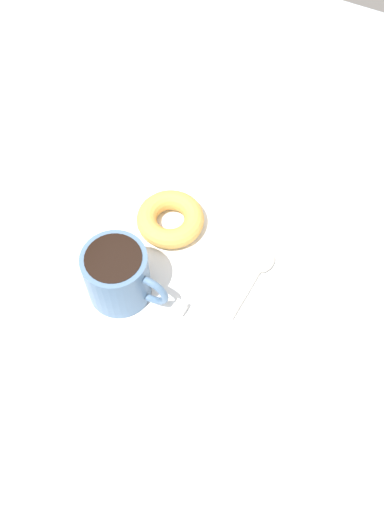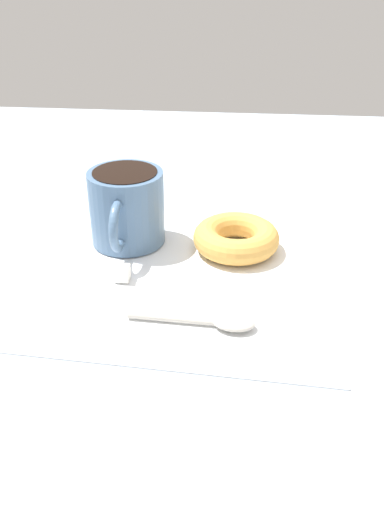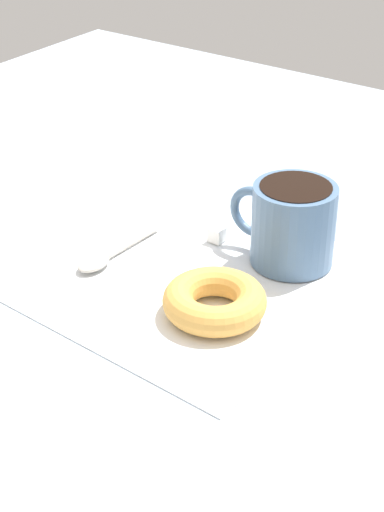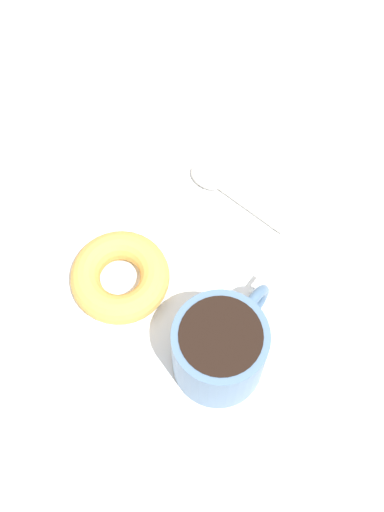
{
  "view_description": "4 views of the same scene",
  "coord_description": "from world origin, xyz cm",
  "px_view_note": "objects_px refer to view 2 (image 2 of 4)",
  "views": [
    {
      "loc": [
        15.38,
        -35.53,
        64.46
      ],
      "look_at": [
        -1.68,
        -2.05,
        2.3
      ],
      "focal_mm": 40.0,
      "sensor_mm": 36.0,
      "label": 1
    },
    {
      "loc": [
        46.21,
        2.4,
        29.98
      ],
      "look_at": [
        -1.68,
        -2.05,
        2.3
      ],
      "focal_mm": 40.0,
      "sensor_mm": 36.0,
      "label": 2
    },
    {
      "loc": [
        -41.15,
        53.57,
        42.76
      ],
      "look_at": [
        -1.68,
        -2.05,
        2.3
      ],
      "focal_mm": 60.0,
      "sensor_mm": 36.0,
      "label": 3
    },
    {
      "loc": [
        -23.51,
        -18.29,
        61.59
      ],
      "look_at": [
        -1.68,
        -2.05,
        2.3
      ],
      "focal_mm": 50.0,
      "sensor_mm": 36.0,
      "label": 4
    }
  ],
  "objects_px": {
    "donut": "(236,238)",
    "sugar_cube": "(122,272)",
    "spoon": "(219,322)",
    "coffee_cup": "(126,207)"
  },
  "relations": [
    {
      "from": "donut",
      "to": "sugar_cube",
      "type": "relative_size",
      "value": 6.23
    },
    {
      "from": "sugar_cube",
      "to": "spoon",
      "type": "bearing_deg",
      "value": 55.21
    },
    {
      "from": "coffee_cup",
      "to": "donut",
      "type": "height_order",
      "value": "coffee_cup"
    },
    {
      "from": "coffee_cup",
      "to": "spoon",
      "type": "xyz_separation_m",
      "value": [
        0.14,
        0.11,
        -0.04
      ]
    },
    {
      "from": "donut",
      "to": "spoon",
      "type": "bearing_deg",
      "value": -4.54
    },
    {
      "from": "donut",
      "to": "coffee_cup",
      "type": "bearing_deg",
      "value": -93.74
    },
    {
      "from": "coffee_cup",
      "to": "sugar_cube",
      "type": "xyz_separation_m",
      "value": [
        0.08,
        0.01,
        -0.03
      ]
    },
    {
      "from": "coffee_cup",
      "to": "donut",
      "type": "bearing_deg",
      "value": 86.26
    },
    {
      "from": "coffee_cup",
      "to": "spoon",
      "type": "distance_m",
      "value": 0.18
    },
    {
      "from": "coffee_cup",
      "to": "spoon",
      "type": "relative_size",
      "value": 0.99
    }
  ]
}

